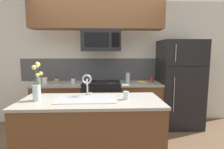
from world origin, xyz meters
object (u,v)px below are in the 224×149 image
(coffee_tin, at_px, (152,80))
(flower_vase, at_px, (37,88))
(microwave, at_px, (101,41))
(storage_jar_short, at_px, (57,80))
(banana_bunch, at_px, (142,82))
(drinking_glass, at_px, (126,95))
(storage_jar_medium, at_px, (45,80))
(french_press, at_px, (128,78))
(storage_jar_tall, at_px, (39,80))
(storage_jar_squat, at_px, (73,80))
(stove_range, at_px, (102,105))
(sink_faucet, at_px, (87,82))
(refrigerator, at_px, (179,84))

(coffee_tin, relative_size, flower_vase, 0.22)
(microwave, distance_m, coffee_tin, 1.30)
(storage_jar_short, relative_size, coffee_tin, 1.14)
(banana_bunch, height_order, flower_vase, flower_vase)
(microwave, height_order, coffee_tin, microwave)
(drinking_glass, bearing_deg, storage_jar_short, 135.03)
(storage_jar_medium, xyz_separation_m, french_press, (1.65, 0.09, 0.03))
(storage_jar_tall, xyz_separation_m, storage_jar_squat, (0.66, 0.05, -0.02))
(storage_jar_medium, bearing_deg, drinking_glass, -40.06)
(storage_jar_short, xyz_separation_m, banana_bunch, (1.69, -0.03, -0.04))
(storage_jar_medium, relative_size, flower_vase, 0.30)
(storage_jar_medium, xyz_separation_m, storage_jar_short, (0.23, -0.00, -0.01))
(storage_jar_short, bearing_deg, french_press, 3.80)
(stove_range, distance_m, sink_faucet, 1.25)
(stove_range, relative_size, drinking_glass, 8.93)
(banana_bunch, bearing_deg, french_press, 156.34)
(refrigerator, height_order, drinking_glass, refrigerator)
(refrigerator, relative_size, sink_faucet, 5.75)
(storage_jar_squat, bearing_deg, flower_vase, -100.15)
(refrigerator, height_order, sink_faucet, refrigerator)
(sink_faucet, distance_m, flower_vase, 0.65)
(refrigerator, xyz_separation_m, banana_bunch, (-0.78, -0.08, 0.05))
(microwave, bearing_deg, storage_jar_short, -179.14)
(sink_faucet, bearing_deg, banana_bunch, 44.86)
(banana_bunch, bearing_deg, storage_jar_medium, 179.15)
(stove_range, bearing_deg, drinking_glass, -74.70)
(french_press, relative_size, flower_vase, 0.54)
(stove_range, relative_size, storage_jar_tall, 6.19)
(microwave, relative_size, drinking_glass, 7.15)
(stove_range, relative_size, refrigerator, 0.53)
(french_press, bearing_deg, sink_faucet, -123.03)
(drinking_glass, bearing_deg, banana_bunch, 68.41)
(refrigerator, distance_m, storage_jar_medium, 2.71)
(drinking_glass, bearing_deg, storage_jar_medium, 139.94)
(storage_jar_short, distance_m, storage_jar_squat, 0.32)
(coffee_tin, relative_size, sink_faucet, 0.36)
(banana_bunch, bearing_deg, storage_jar_tall, 179.42)
(microwave, bearing_deg, storage_jar_tall, -179.14)
(coffee_tin, bearing_deg, stove_range, -177.24)
(storage_jar_squat, relative_size, flower_vase, 0.22)
(stove_range, relative_size, sink_faucet, 3.04)
(microwave, xyz_separation_m, sink_faucet, (-0.18, -1.03, -0.64))
(storage_jar_squat, distance_m, drinking_glass, 1.56)
(stove_range, relative_size, storage_jar_short, 7.40)
(storage_jar_short, xyz_separation_m, storage_jar_squat, (0.31, 0.04, -0.01))
(banana_bunch, relative_size, drinking_glass, 1.83)
(microwave, height_order, drinking_glass, microwave)
(stove_range, bearing_deg, sink_faucet, -99.82)
(storage_jar_tall, height_order, coffee_tin, storage_jar_tall)
(storage_jar_medium, xyz_separation_m, storage_jar_squat, (0.54, 0.04, -0.02))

